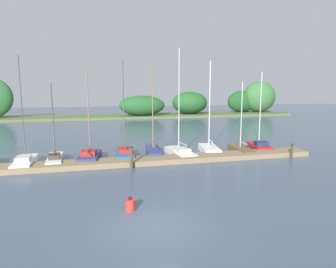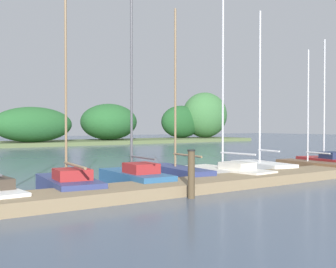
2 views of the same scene
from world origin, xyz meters
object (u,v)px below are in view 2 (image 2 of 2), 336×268
Objects in this scene: sailboat_9 at (309,165)px; mooring_piling_1 at (191,174)px; sailboat_7 at (226,170)px; sailboat_6 at (177,171)px; sailboat_8 at (261,166)px; sailboat_10 at (326,161)px; sailboat_4 at (68,183)px; sailboat_5 at (134,176)px.

sailboat_9 reaches higher than mooring_piling_1.
mooring_piling_1 is (-4.09, -2.92, 0.40)m from sailboat_7.
sailboat_6 is 7.12m from sailboat_9.
sailboat_6 is at bearing 64.66° from sailboat_7.
sailboat_7 is 2.73m from sailboat_8.
sailboat_7 is at bearing 106.16° from sailboat_10.
sailboat_6 is at bearing 59.60° from mooring_piling_1.
sailboat_7 is at bearing -103.78° from sailboat_6.
sailboat_8 is at bearing -82.70° from sailboat_7.
mooring_piling_1 is at bearing -130.89° from sailboat_4.
sailboat_6 is at bearing -74.55° from sailboat_4.
sailboat_5 reaches higher than sailboat_6.
sailboat_4 is 0.77× the size of sailboat_7.
sailboat_10 is at bearing -84.78° from sailboat_8.
sailboat_5 reaches higher than sailboat_10.
sailboat_6 is 9.03m from sailboat_10.
sailboat_6 is at bearing 87.46° from sailboat_9.
sailboat_9 is at bearing 117.41° from sailboat_10.
sailboat_7 is 1.11× the size of sailboat_8.
sailboat_9 is 0.88× the size of sailboat_10.
sailboat_7 is 7.07m from sailboat_10.
sailboat_4 reaches higher than mooring_piling_1.
sailboat_4 is 0.96× the size of sailboat_10.
sailboat_4 is at bearing 132.12° from mooring_piling_1.
sailboat_5 reaches higher than sailboat_4.
sailboat_5 is 1.27× the size of sailboat_9.
sailboat_10 is (13.81, 0.23, 0.02)m from sailboat_4.
sailboat_4 is 3.97m from mooring_piling_1.
sailboat_7 is at bearing 111.86° from sailboat_8.
sailboat_6 is 4.24m from mooring_piling_1.
sailboat_5 is 6.91m from sailboat_8.
sailboat_7 reaches higher than sailboat_4.
sailboat_5 is 9.34m from sailboat_9.
sailboat_6 is 4.68× the size of mooring_piling_1.
sailboat_6 reaches higher than sailboat_10.
sailboat_8 is at bearing 99.80° from sailboat_10.
sailboat_6 is 1.18× the size of sailboat_9.
sailboat_7 reaches higher than sailboat_8.
sailboat_4 is at bearing 105.08° from sailboat_6.
sailboat_8 reaches higher than sailboat_6.
sailboat_6 reaches higher than sailboat_4.
sailboat_8 is 1.28× the size of sailboat_9.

